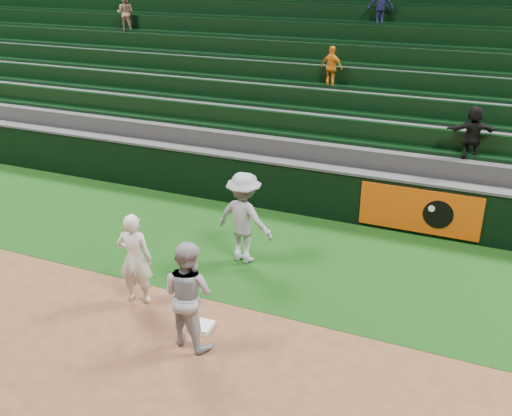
{
  "coord_description": "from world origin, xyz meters",
  "views": [
    {
      "loc": [
        4.16,
        -6.82,
        5.67
      ],
      "look_at": [
        0.28,
        2.3,
        1.3
      ],
      "focal_mm": 40.0,
      "sensor_mm": 36.0,
      "label": 1
    }
  ],
  "objects_px": {
    "baserunner": "(188,294)",
    "first_baseman": "(135,259)",
    "base_coach": "(244,218)",
    "first_base": "(202,326)"
  },
  "relations": [
    {
      "from": "base_coach",
      "to": "baserunner",
      "type": "bearing_deg",
      "value": 105.51
    },
    {
      "from": "baserunner",
      "to": "base_coach",
      "type": "distance_m",
      "value": 2.82
    },
    {
      "from": "first_baseman",
      "to": "base_coach",
      "type": "height_order",
      "value": "base_coach"
    },
    {
      "from": "first_base",
      "to": "baserunner",
      "type": "xyz_separation_m",
      "value": [
        0.01,
        -0.38,
        0.86
      ]
    },
    {
      "from": "first_baseman",
      "to": "first_base",
      "type": "bearing_deg",
      "value": 155.36
    },
    {
      "from": "baserunner",
      "to": "first_baseman",
      "type": "bearing_deg",
      "value": -13.31
    },
    {
      "from": "first_base",
      "to": "first_baseman",
      "type": "xyz_separation_m",
      "value": [
        -1.45,
        0.32,
        0.81
      ]
    },
    {
      "from": "first_base",
      "to": "baserunner",
      "type": "bearing_deg",
      "value": -88.55
    },
    {
      "from": "first_base",
      "to": "base_coach",
      "type": "relative_size",
      "value": 0.19
    },
    {
      "from": "first_base",
      "to": "first_baseman",
      "type": "bearing_deg",
      "value": 167.64
    }
  ]
}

